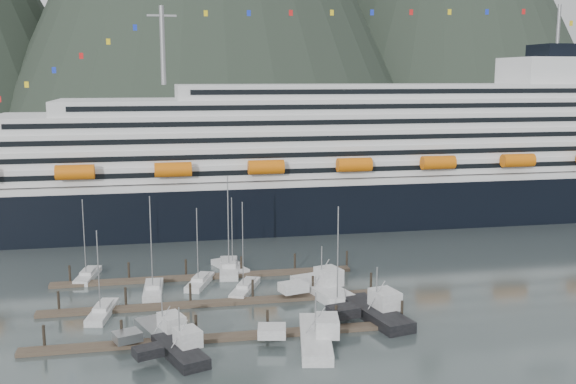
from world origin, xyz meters
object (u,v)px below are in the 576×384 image
trawler_d (375,312)px  sailboat_e (88,276)px  trawler_c (314,336)px  sailboat_f (230,267)px  sailboat_c (200,282)px  sailboat_d (245,289)px  trawler_a (162,334)px  trawler_b (179,350)px  sailboat_h (337,304)px  cruise_ship (348,167)px  sailboat_a (153,290)px  sailboat_b (102,312)px  sailboat_g (229,268)px  trawler_e (321,288)px

trawler_d → sailboat_e: bearing=43.7°
sailboat_e → trawler_c: size_ratio=0.94×
trawler_d → sailboat_f: bearing=19.0°
sailboat_c → sailboat_d: 7.89m
trawler_a → trawler_b: 5.72m
sailboat_d → sailboat_h: bearing=-105.2°
cruise_ship → trawler_a: 77.34m
sailboat_a → sailboat_e: 14.10m
cruise_ship → trawler_b: cruise_ship is taller
sailboat_e → sailboat_h: sailboat_h is taller
trawler_c → sailboat_b: bearing=70.6°
sailboat_b → sailboat_d: (20.46, 6.41, 0.01)m
sailboat_e → trawler_c: bearing=-128.4°
sailboat_d → trawler_c: 22.34m
trawler_d → cruise_ship: bearing=-25.3°
sailboat_a → sailboat_b: (-6.82, -8.25, -0.04)m
sailboat_c → sailboat_e: sailboat_e is taller
sailboat_b → trawler_b: bearing=-138.1°
trawler_c → sailboat_g: bearing=22.6°
sailboat_b → sailboat_c: sailboat_c is taller
sailboat_e → trawler_c: (29.55, -33.07, 0.50)m
sailboat_f → trawler_b: bearing=141.8°
trawler_d → sailboat_g: bearing=20.3°
cruise_ship → trawler_c: cruise_ship is taller
trawler_e → sailboat_g: bearing=23.3°
sailboat_d → trawler_d: sailboat_d is taller
sailboat_b → sailboat_g: sailboat_g is taller
sailboat_h → sailboat_d: bearing=65.5°
sailboat_g → trawler_b: size_ratio=1.57×
sailboat_h → sailboat_b: bearing=98.7°
sailboat_a → trawler_b: 24.41m
sailboat_b → sailboat_c: (13.97, 10.90, 0.00)m
trawler_a → trawler_d: trawler_d is taller
sailboat_f → trawler_c: sailboat_f is taller
sailboat_f → trawler_a: size_ratio=1.06×
trawler_e → sailboat_c: bearing=48.8°
sailboat_g → trawler_a: size_ratio=1.37×
sailboat_g → sailboat_h: (13.05, -20.45, -0.01)m
trawler_c → trawler_e: 18.73m
sailboat_c → trawler_a: size_ratio=1.05×
sailboat_a → sailboat_g: bearing=-50.4°
sailboat_a → trawler_a: size_ratio=1.26×
sailboat_c → trawler_b: 27.21m
sailboat_c → trawler_a: 22.34m
sailboat_d → trawler_d: size_ratio=1.04×
sailboat_b → sailboat_a: bearing=-29.0°
sailboat_e → trawler_b: 36.33m
trawler_b → trawler_e: bearing=-69.2°
sailboat_f → trawler_c: bearing=168.7°
trawler_d → trawler_e: trawler_e is taller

